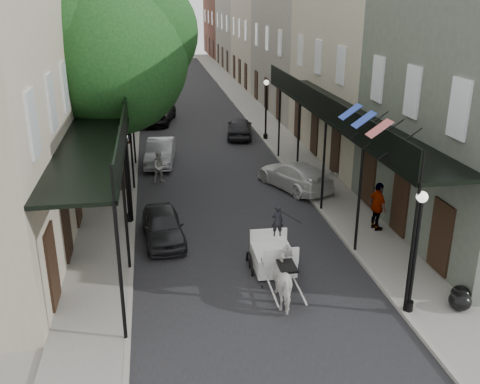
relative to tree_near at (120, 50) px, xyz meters
name	(u,v)px	position (x,y,z in m)	size (l,w,h in m)	color
ground	(257,291)	(4.20, -10.18, -6.49)	(140.00, 140.00, 0.00)	gray
road	(199,135)	(4.20, 9.82, -6.48)	(8.00, 90.00, 0.01)	black
sidewalk_left	(122,138)	(-0.80, 9.82, -6.43)	(2.20, 90.00, 0.12)	gray
sidewalk_right	(272,131)	(9.20, 9.82, -6.43)	(2.20, 90.00, 0.12)	gray
building_row_left	(74,42)	(-4.40, 19.82, -1.24)	(5.00, 80.00, 10.50)	#B1A48D
building_row_right	(290,39)	(12.80, 19.82, -1.24)	(5.00, 80.00, 10.50)	gray
gallery_left	(106,121)	(-0.59, -3.20, -2.44)	(2.20, 18.05, 4.88)	black
gallery_right	(337,113)	(8.99, -3.20, -2.44)	(2.20, 18.05, 4.88)	black
tree_near	(120,50)	(0.00, 0.00, 0.00)	(7.31, 6.80, 9.63)	#382619
tree_far	(129,40)	(-0.05, 14.00, -0.65)	(6.45, 6.00, 8.61)	#382619
lamppost_right_near	(415,251)	(8.30, -12.18, -4.44)	(0.32, 0.32, 3.71)	black
lamppost_left	(126,176)	(0.10, -4.18, -4.44)	(0.32, 0.32, 3.71)	black
lamppost_right_far	(266,109)	(8.30, 7.82, -4.44)	(0.32, 0.32, 3.71)	black
horse	(287,279)	(4.96, -10.95, -5.72)	(0.83, 1.82, 1.53)	silver
carriage	(271,238)	(4.99, -8.56, -5.49)	(1.62, 2.28, 2.56)	black
pedestrian_walking	(160,167)	(1.47, 0.72, -5.69)	(0.78, 0.61, 1.60)	#9D9C94
pedestrian_sidewalk_left	(126,130)	(-0.37, 7.99, -5.49)	(1.13, 0.65, 1.75)	gray
pedestrian_sidewalk_right	(378,206)	(9.65, -6.61, -5.40)	(1.13, 0.47, 1.93)	gray
car_left_near	(163,226)	(1.40, -6.01, -5.88)	(1.44, 3.58, 1.22)	black
car_left_mid	(160,152)	(1.55, 3.82, -5.82)	(1.42, 4.06, 1.34)	#A2A2A7
car_left_far	(156,114)	(1.50, 13.82, -5.80)	(2.29, 4.96, 1.38)	black
car_right_near	(295,176)	(7.80, -1.18, -5.84)	(1.81, 4.46, 1.29)	silver
car_right_far	(240,128)	(6.80, 8.82, -5.83)	(1.56, 3.87, 1.32)	black
trash_bags	(460,298)	(9.91, -12.20, -6.11)	(0.92, 1.07, 0.56)	black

